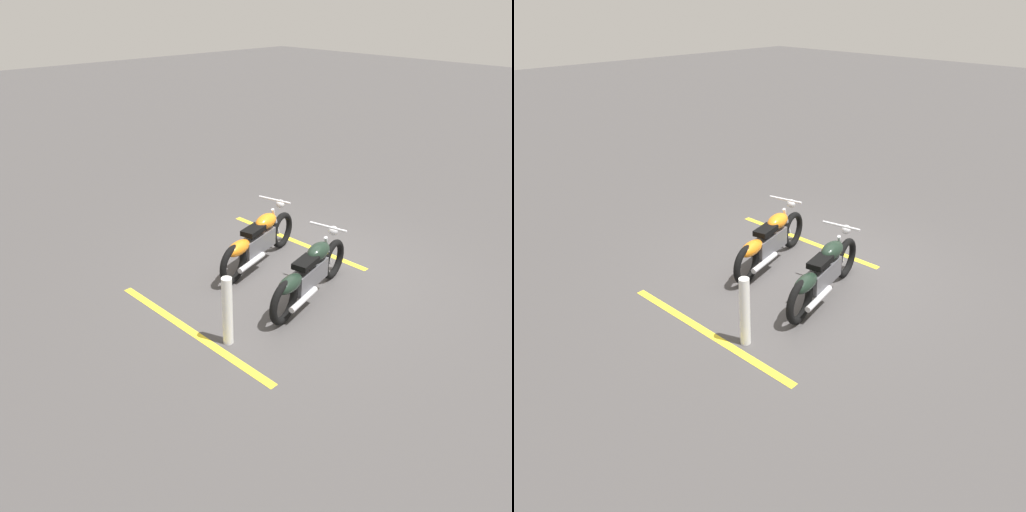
# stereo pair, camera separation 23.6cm
# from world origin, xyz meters

# --- Properties ---
(ground_plane) EXTENTS (60.00, 60.00, 0.00)m
(ground_plane) POSITION_xyz_m (0.00, 0.00, 0.00)
(ground_plane) COLOR #474444
(motorcycle_bright_foreground) EXTENTS (2.19, 0.81, 1.04)m
(motorcycle_bright_foreground) POSITION_xyz_m (0.43, -0.66, 0.46)
(motorcycle_bright_foreground) COLOR black
(motorcycle_bright_foreground) RESTS_ON ground
(motorcycle_dark_foreground) EXTENTS (2.20, 0.78, 1.04)m
(motorcycle_dark_foreground) POSITION_xyz_m (0.63, 0.69, 0.46)
(motorcycle_dark_foreground) COLOR black
(motorcycle_dark_foreground) RESTS_ON ground
(bollard_post) EXTENTS (0.14, 0.14, 1.00)m
(bollard_post) POSITION_xyz_m (2.22, 0.68, 0.50)
(bollard_post) COLOR white
(bollard_post) RESTS_ON ground
(parking_stripe_near) EXTENTS (0.26, 3.20, 0.01)m
(parking_stripe_near) POSITION_xyz_m (-0.73, -0.85, 0.00)
(parking_stripe_near) COLOR yellow
(parking_stripe_near) RESTS_ON ground
(parking_stripe_mid) EXTENTS (0.26, 3.20, 0.01)m
(parking_stripe_mid) POSITION_xyz_m (2.45, 0.13, 0.00)
(parking_stripe_mid) COLOR yellow
(parking_stripe_mid) RESTS_ON ground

